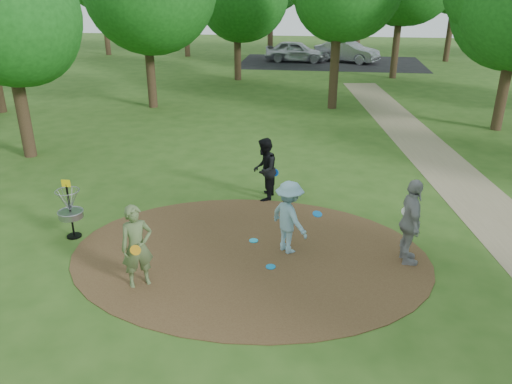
# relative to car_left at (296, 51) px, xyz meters

# --- Properties ---
(ground) EXTENTS (100.00, 100.00, 0.00)m
(ground) POSITION_rel_car_left_xyz_m (0.77, -30.16, -0.81)
(ground) COLOR #2D5119
(ground) RESTS_ON ground
(dirt_clearing) EXTENTS (8.40, 8.40, 0.02)m
(dirt_clearing) POSITION_rel_car_left_xyz_m (0.77, -30.16, -0.80)
(dirt_clearing) COLOR #47301C
(dirt_clearing) RESTS_ON ground
(footpath) EXTENTS (7.55, 39.89, 0.01)m
(footpath) POSITION_rel_car_left_xyz_m (7.27, -28.16, -0.80)
(footpath) COLOR #8C7A5B
(footpath) RESTS_ON ground
(parking_lot) EXTENTS (14.00, 8.00, 0.01)m
(parking_lot) POSITION_rel_car_left_xyz_m (2.77, -0.16, -0.80)
(parking_lot) COLOR black
(parking_lot) RESTS_ON ground
(player_observer_with_disc) EXTENTS (0.79, 0.73, 1.82)m
(player_observer_with_disc) POSITION_rel_car_left_xyz_m (-1.33, -31.68, 0.10)
(player_observer_with_disc) COLOR #576B3E
(player_observer_with_disc) RESTS_ON ground
(player_throwing_with_disc) EXTENTS (1.43, 1.29, 1.77)m
(player_throwing_with_disc) POSITION_rel_car_left_xyz_m (1.67, -29.85, 0.08)
(player_throwing_with_disc) COLOR #84B2C5
(player_throwing_with_disc) RESTS_ON ground
(player_walking_with_disc) EXTENTS (0.81, 0.95, 1.84)m
(player_walking_with_disc) POSITION_rel_car_left_xyz_m (0.73, -26.86, 0.12)
(player_walking_with_disc) COLOR black
(player_walking_with_disc) RESTS_ON ground
(player_waiting_with_disc) EXTENTS (0.58, 1.22, 2.02)m
(player_waiting_with_disc) POSITION_rel_car_left_xyz_m (4.37, -29.99, 0.20)
(player_waiting_with_disc) COLOR gray
(player_waiting_with_disc) RESTS_ON ground
(disc_ground_cyan) EXTENTS (0.22, 0.22, 0.02)m
(disc_ground_cyan) POSITION_rel_car_left_xyz_m (0.78, -29.51, -0.78)
(disc_ground_cyan) COLOR #1CB4E4
(disc_ground_cyan) RESTS_ON dirt_clearing
(disc_ground_blue) EXTENTS (0.22, 0.22, 0.02)m
(disc_ground_blue) POSITION_rel_car_left_xyz_m (1.33, -30.66, -0.78)
(disc_ground_blue) COLOR #0B7EC0
(disc_ground_blue) RESTS_ON dirt_clearing
(car_left) EXTENTS (4.86, 2.23, 1.61)m
(car_left) POSITION_rel_car_left_xyz_m (0.00, 0.00, 0.00)
(car_left) COLOR #B1B3BA
(car_left) RESTS_ON ground
(car_right) EXTENTS (5.23, 3.71, 1.64)m
(car_right) POSITION_rel_car_left_xyz_m (3.95, 0.35, 0.01)
(car_right) COLOR #93949A
(car_right) RESTS_ON ground
(disc_golf_basket) EXTENTS (0.63, 0.63, 1.54)m
(disc_golf_basket) POSITION_rel_car_left_xyz_m (-3.73, -29.86, 0.07)
(disc_golf_basket) COLOR black
(disc_golf_basket) RESTS_ON ground
(tree_ring) EXTENTS (36.91, 45.22, 8.83)m
(tree_ring) POSITION_rel_car_left_xyz_m (2.86, -20.00, 4.35)
(tree_ring) COLOR #332316
(tree_ring) RESTS_ON ground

